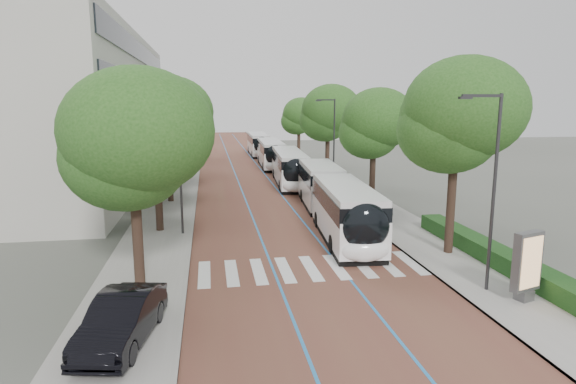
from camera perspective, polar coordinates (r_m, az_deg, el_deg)
name	(u,v)px	position (r m, az deg, el deg)	size (l,w,h in m)	color
ground	(311,276)	(22.20, 2.77, -9.93)	(160.00, 160.00, 0.00)	#51544C
road	(245,165)	(60.98, -5.16, 3.18)	(11.00, 140.00, 0.02)	brown
sidewalk_left	(184,166)	(60.89, -12.23, 3.02)	(4.00, 140.00, 0.12)	gray
sidewalk_right	(303,164)	(61.97, 1.78, 3.38)	(4.00, 140.00, 0.12)	gray
kerb_left	(200,166)	(60.82, -10.44, 3.07)	(0.20, 140.00, 0.14)	gray
kerb_right	(288,164)	(61.63, 0.04, 3.34)	(0.20, 140.00, 0.14)	gray
zebra_crossing	(311,268)	(23.15, 2.74, -8.99)	(10.55, 3.60, 0.01)	silver
lane_line_left	(232,165)	(60.88, -6.67, 3.15)	(0.12, 126.00, 0.01)	#2575B9
lane_line_right	(257,165)	(61.11, -3.67, 3.23)	(0.12, 126.00, 0.01)	#2575B9
office_building	(43,111)	(50.61, -27.01, 8.54)	(18.11, 40.00, 14.00)	#9A988E
hedge	(496,255)	(25.47, 23.38, -6.87)	(1.20, 14.00, 0.80)	#153B14
streetlight_near	(491,178)	(20.76, 22.91, 1.57)	(1.82, 0.20, 8.00)	#302F32
streetlight_far	(332,136)	(43.84, 5.26, 6.64)	(1.82, 0.20, 8.00)	#302F32
lamp_post_left	(180,166)	(28.60, -12.68, 2.97)	(0.14, 0.14, 8.00)	#302F32
trees_left	(170,119)	(41.71, -13.76, 8.41)	(6.49, 60.67, 9.40)	black
trees_right	(351,119)	(42.05, 7.46, 8.55)	(6.04, 47.48, 9.45)	black
lead_bus	(334,200)	(31.08, 5.43, -0.89)	(3.91, 18.53, 3.20)	black
bus_queued_0	(290,168)	(46.01, 0.19, 2.86)	(3.29, 12.53, 3.20)	white
bus_queued_1	(271,154)	(58.96, -2.04, 4.54)	(2.96, 12.48, 3.20)	white
bus_queued_2	(258,144)	(72.65, -3.53, 5.66)	(2.74, 12.44, 3.20)	white
ad_panel	(527,265)	(21.01, 26.47, -7.73)	(1.38, 0.75, 2.76)	#59595B
parked_car	(122,319)	(16.83, -19.09, -14.06)	(1.68, 4.81, 1.58)	black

